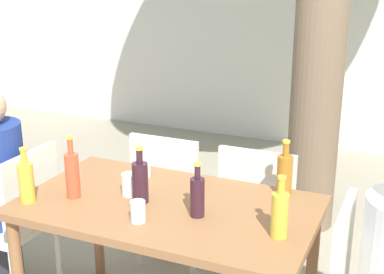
% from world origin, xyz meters
% --- Properties ---
extents(cafe_building_wall, '(10.00, 0.08, 2.80)m').
position_xyz_m(cafe_building_wall, '(0.00, 3.41, 1.40)').
color(cafe_building_wall, silver).
rests_on(cafe_building_wall, ground_plane).
extents(dining_table_front, '(1.43, 0.83, 0.76)m').
position_xyz_m(dining_table_front, '(0.00, 0.00, 0.67)').
color(dining_table_front, brown).
rests_on(dining_table_front, ground_plane).
extents(patio_chair_0, '(0.44, 0.44, 0.89)m').
position_xyz_m(patio_chair_0, '(-0.95, 0.00, 0.50)').
color(patio_chair_0, beige).
rests_on(patio_chair_0, ground_plane).
extents(patio_chair_2, '(0.44, 0.44, 0.89)m').
position_xyz_m(patio_chair_2, '(-0.29, 0.65, 0.50)').
color(patio_chair_2, beige).
rests_on(patio_chair_2, ground_plane).
extents(patio_chair_3, '(0.44, 0.44, 0.89)m').
position_xyz_m(patio_chair_3, '(0.29, 0.65, 0.50)').
color(patio_chair_3, beige).
rests_on(patio_chair_3, ground_plane).
extents(amber_bottle_0, '(0.08, 0.08, 0.28)m').
position_xyz_m(amber_bottle_0, '(0.49, 0.34, 0.86)').
color(amber_bottle_0, '#9E661E').
rests_on(amber_bottle_0, dining_table_front).
extents(oil_cruet_1, '(0.07, 0.07, 0.28)m').
position_xyz_m(oil_cruet_1, '(0.58, -0.10, 0.86)').
color(oil_cruet_1, gold).
rests_on(oil_cruet_1, dining_table_front).
extents(oil_cruet_2, '(0.07, 0.07, 0.28)m').
position_xyz_m(oil_cruet_2, '(-0.63, -0.25, 0.86)').
color(oil_cruet_2, gold).
rests_on(oil_cruet_2, dining_table_front).
extents(wine_bottle_3, '(0.07, 0.07, 0.26)m').
position_xyz_m(wine_bottle_3, '(0.19, -0.06, 0.86)').
color(wine_bottle_3, '#331923').
rests_on(wine_bottle_3, dining_table_front).
extents(wine_bottle_4, '(0.08, 0.08, 0.28)m').
position_xyz_m(wine_bottle_4, '(-0.13, -0.03, 0.86)').
color(wine_bottle_4, '#331923').
rests_on(wine_bottle_4, dining_table_front).
extents(soda_bottle_5, '(0.07, 0.07, 0.32)m').
position_xyz_m(soda_bottle_5, '(-0.46, -0.12, 0.88)').
color(soda_bottle_5, '#DB4C2D').
rests_on(soda_bottle_5, dining_table_front).
extents(drinking_glass_0, '(0.06, 0.06, 0.11)m').
position_xyz_m(drinking_glass_0, '(-0.26, 0.26, 0.81)').
color(drinking_glass_0, white).
rests_on(drinking_glass_0, dining_table_front).
extents(drinking_glass_1, '(0.07, 0.07, 0.10)m').
position_xyz_m(drinking_glass_1, '(-0.04, -0.22, 0.80)').
color(drinking_glass_1, silver).
rests_on(drinking_glass_1, dining_table_front).
extents(drinking_glass_2, '(0.08, 0.08, 0.11)m').
position_xyz_m(drinking_glass_2, '(-0.22, 0.02, 0.81)').
color(drinking_glass_2, silver).
rests_on(drinking_glass_2, dining_table_front).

